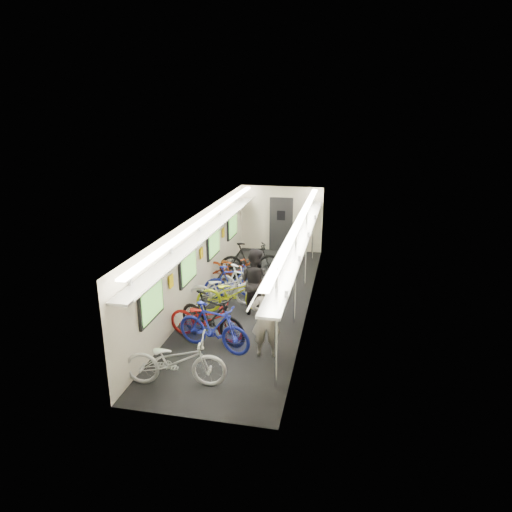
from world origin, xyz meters
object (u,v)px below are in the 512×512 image
at_px(passenger_near, 266,319).
at_px(backpack, 274,288).
at_px(bicycle_1, 214,327).
at_px(bicycle_0, 175,361).
at_px(passenger_mid, 255,281).

relative_size(passenger_near, backpack, 4.47).
bearing_deg(bicycle_1, passenger_near, -74.78).
distance_m(bicycle_1, passenger_near, 1.19).
bearing_deg(backpack, bicycle_1, -174.83).
bearing_deg(bicycle_1, bicycle_0, -176.95).
distance_m(passenger_near, passenger_mid, 2.15).
relative_size(bicycle_0, passenger_near, 1.15).
xyz_separation_m(bicycle_1, passenger_mid, (0.48, 2.03, 0.33)).
bearing_deg(bicycle_0, passenger_near, -54.50).
relative_size(bicycle_1, passenger_near, 1.06).
height_order(passenger_near, passenger_mid, passenger_mid).
relative_size(passenger_near, passenger_mid, 0.97).
distance_m(bicycle_1, backpack, 1.56).
height_order(passenger_near, backpack, passenger_near).
distance_m(passenger_near, backpack, 0.80).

